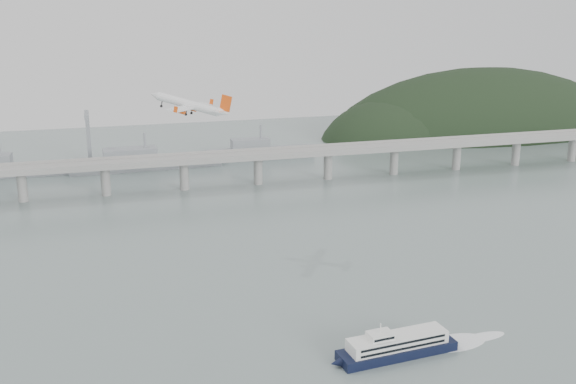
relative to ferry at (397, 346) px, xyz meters
name	(u,v)px	position (x,y,z in m)	size (l,w,h in m)	color
ground	(326,316)	(-14.26, 36.08, -3.68)	(900.00, 900.00, 0.00)	slate
bridge	(227,161)	(-15.41, 236.08, 13.96)	(800.00, 22.00, 23.90)	gray
headland	(492,149)	(270.92, 367.83, -23.03)	(365.00, 155.00, 156.00)	black
ferry	(397,346)	(0.00, 0.00, 0.00)	(72.05, 16.86, 13.59)	black
airliner	(190,105)	(-53.60, 121.17, 69.63)	(37.46, 35.33, 11.70)	white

